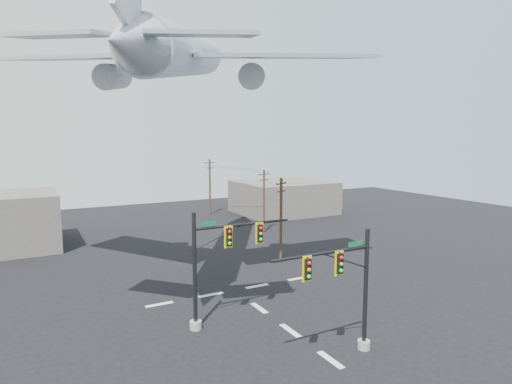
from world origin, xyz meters
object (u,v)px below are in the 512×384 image
signal_mast_near (348,290)px  utility_pole_c (210,186)px  signal_mast_far (217,264)px  utility_pole_b (264,200)px  utility_pole_a (281,219)px  airliner (182,54)px

signal_mast_near → utility_pole_c: (9.94, 43.93, 0.80)m
signal_mast_far → utility_pole_b: utility_pole_b is taller
signal_mast_far → utility_pole_c: utility_pole_c is taller
signal_mast_near → utility_pole_a: bearing=70.1°
signal_mast_near → signal_mast_far: (-4.73, 6.92, 0.25)m
utility_pole_b → airliner: (-14.52, -12.47, 14.36)m
signal_mast_near → utility_pole_a: utility_pole_a is taller
airliner → signal_mast_far: bearing=-157.4°
utility_pole_c → airliner: size_ratio=0.29×
signal_mast_near → utility_pole_c: utility_pole_c is taller
signal_mast_near → signal_mast_far: signal_mast_far is taller
signal_mast_near → utility_pole_b: utility_pole_b is taller
utility_pole_b → airliner: 23.93m
utility_pole_b → signal_mast_far: bearing=-128.3°
utility_pole_b → utility_pole_c: 15.06m
signal_mast_near → airliner: size_ratio=0.23×
signal_mast_near → airliner: bearing=101.8°
utility_pole_a → airliner: airliner is taller
signal_mast_far → utility_pole_c: bearing=68.4°
utility_pole_b → airliner: airliner is taller
utility_pole_a → utility_pole_c: 27.48m
airliner → utility_pole_a: bearing=-58.0°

